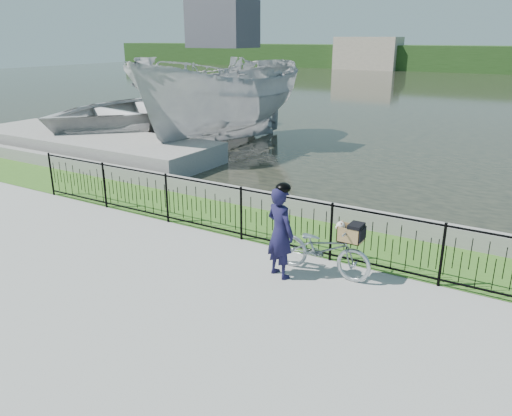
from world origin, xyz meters
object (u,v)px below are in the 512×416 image
Objects in this scene: dock at (90,145)px; bicycle_rig at (323,248)px; boat_near at (224,98)px; boat_far at (155,110)px; cyclist at (280,231)px.

dock is 5.53× the size of bicycle_rig.
dock is at bearing 158.01° from bicycle_rig.
boat_near is 0.79× the size of boat_far.
dock is 5.18m from boat_near.
boat_far reaches higher than bicycle_rig.
bicycle_rig is 0.16× the size of boat_far.
boat_near reaches higher than cyclist.
bicycle_rig reaches higher than dock.
boat_far reaches higher than cyclist.
cyclist is at bearing -142.53° from bicycle_rig.
dock is 11.61m from cyclist.
boat_near is at bearing 133.57° from bicycle_rig.
bicycle_rig is 0.86m from cyclist.
boat_near is 4.04m from boat_far.
cyclist is 0.15× the size of boat_far.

